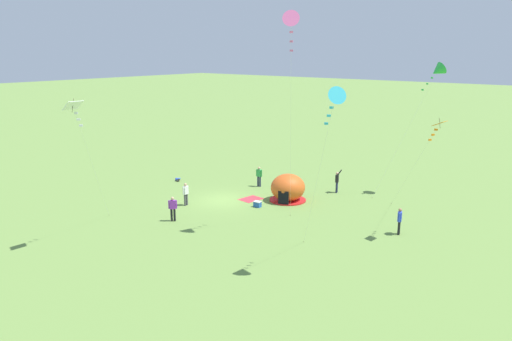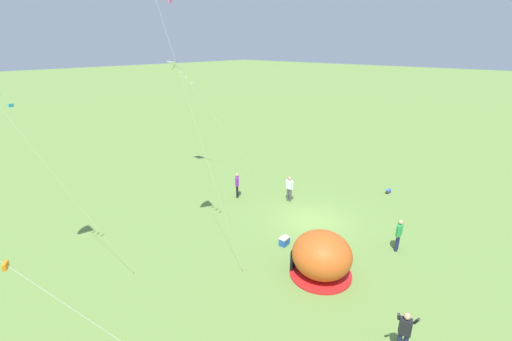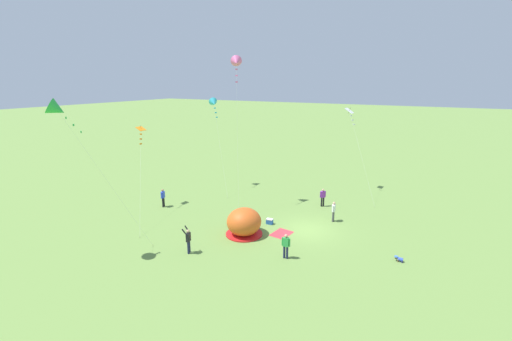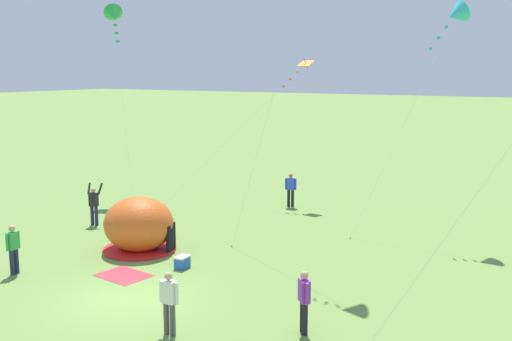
{
  "view_description": "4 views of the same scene",
  "coord_description": "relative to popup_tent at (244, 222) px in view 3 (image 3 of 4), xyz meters",
  "views": [
    {
      "loc": [
        27.34,
        24.94,
        11.38
      ],
      "look_at": [
        3.0,
        5.61,
        3.79
      ],
      "focal_mm": 35.0,
      "sensor_mm": 36.0,
      "label": 1
    },
    {
      "loc": [
        -9.49,
        15.53,
        9.87
      ],
      "look_at": [
        2.11,
        2.65,
        3.41
      ],
      "focal_mm": 24.0,
      "sensor_mm": 36.0,
      "label": 2
    },
    {
      "loc": [
        -23.74,
        -8.27,
        11.41
      ],
      "look_at": [
        2.53,
        5.92,
        3.53
      ],
      "focal_mm": 24.0,
      "sensor_mm": 36.0,
      "label": 3
    },
    {
      "loc": [
        12.24,
        -12.86,
        6.87
      ],
      "look_at": [
        2.34,
        3.77,
        3.62
      ],
      "focal_mm": 42.0,
      "sensor_mm": 36.0,
      "label": 4
    }
  ],
  "objects": [
    {
      "name": "cooler_box",
      "position": [
        2.71,
        -0.84,
        -0.78
      ],
      "size": [
        0.4,
        0.55,
        0.44
      ],
      "color": "#2659B2",
      "rests_on": "ground"
    },
    {
      "name": "person_strolling",
      "position": [
        -1.83,
        -4.25,
        -0.03
      ],
      "size": [
        0.28,
        0.59,
        1.72
      ],
      "color": "#1E2347",
      "rests_on": "ground"
    },
    {
      "name": "person_near_tent",
      "position": [
        8.71,
        -3.39,
        -0.03
      ],
      "size": [
        0.44,
        0.45,
        1.72
      ],
      "color": "black",
      "rests_on": "ground"
    },
    {
      "name": "kite_pink",
      "position": [
        5.75,
        4.02,
        11.95
      ],
      "size": [
        3.64,
        2.53,
        13.54
      ],
      "color": "silver",
      "rests_on": "ground"
    },
    {
      "name": "person_arms_raised",
      "position": [
        -4.31,
        1.86,
        0.0
      ],
      "size": [
        0.71,
        0.61,
        1.89
      ],
      "color": "#1E2347",
      "rests_on": "ground"
    },
    {
      "name": "kite_cyan",
      "position": [
        9.36,
        9.09,
        8.12
      ],
      "size": [
        3.66,
        4.14,
        9.68
      ],
      "color": "silver",
      "rests_on": "ground"
    },
    {
      "name": "person_center_field",
      "position": [
        5.72,
        -5.27,
        -0.03
      ],
      "size": [
        0.59,
        0.26,
        1.72
      ],
      "color": "#4C4C51",
      "rests_on": "ground"
    },
    {
      "name": "person_far_back",
      "position": [
        1.55,
        9.61,
        -0.03
      ],
      "size": [
        0.57,
        0.34,
        1.72
      ],
      "color": "black",
      "rests_on": "ground"
    },
    {
      "name": "toddler_crawling",
      "position": [
        1.3,
        -10.9,
        -0.82
      ],
      "size": [
        0.27,
        0.55,
        0.32
      ],
      "color": "blue",
      "rests_on": "ground"
    },
    {
      "name": "picnic_blanket",
      "position": [
        1.46,
        -2.47,
        -0.99
      ],
      "size": [
        1.85,
        1.51,
        0.01
      ],
      "primitive_type": "cube",
      "rotation": [
        0.0,
        0.0,
        -0.13
      ],
      "color": "#CC333D",
      "rests_on": "ground"
    },
    {
      "name": "kite_white",
      "position": [
        15.08,
        -3.91,
        7.11
      ],
      "size": [
        5.01,
        4.45,
        8.76
      ],
      "color": "silver",
      "rests_on": "ground"
    },
    {
      "name": "kite_green",
      "position": [
        -8.37,
        7.81,
        8.77
      ],
      "size": [
        4.5,
        3.81,
        10.43
      ],
      "color": "silver",
      "rests_on": "ground"
    },
    {
      "name": "popup_tent",
      "position": [
        0.0,
        0.0,
        0.0
      ],
      "size": [
        2.81,
        2.81,
        2.1
      ],
      "color": "#D8591E",
      "rests_on": "ground"
    },
    {
      "name": "kite_orange",
      "position": [
        1.1,
        11.28,
        5.86
      ],
      "size": [
        5.99,
        5.28,
        7.5
      ],
      "color": "silver",
      "rests_on": "ground"
    },
    {
      "name": "ground_plane",
      "position": [
        3.0,
        -3.96,
        -1.0
      ],
      "size": [
        300.0,
        300.0,
        0.0
      ],
      "primitive_type": "plane",
      "color": "olive"
    }
  ]
}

